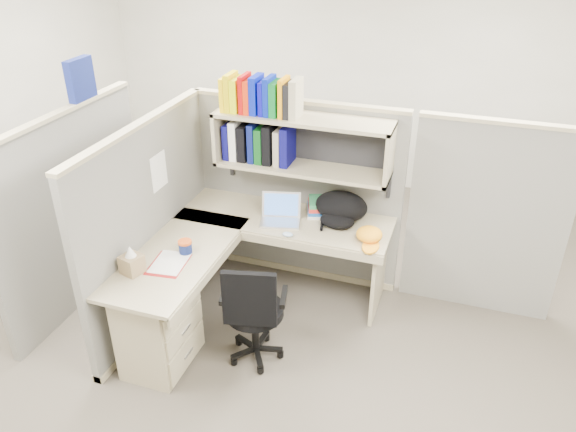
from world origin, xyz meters
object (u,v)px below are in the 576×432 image
(task_chair, at_px, (254,327))
(desk, at_px, (195,297))
(laptop, at_px, (280,210))
(snack_canister, at_px, (185,247))
(backpack, at_px, (340,209))

(task_chair, bearing_deg, desk, 176.11)
(laptop, bearing_deg, snack_canister, -142.54)
(laptop, distance_m, task_chair, 0.96)
(desk, xyz_separation_m, task_chair, (0.48, -0.03, -0.13))
(task_chair, bearing_deg, snack_canister, 165.18)
(desk, xyz_separation_m, laptop, (0.40, 0.77, 0.40))
(task_chair, bearing_deg, laptop, 95.84)
(laptop, bearing_deg, task_chair, -98.34)
(laptop, height_order, task_chair, laptop)
(snack_canister, relative_size, task_chair, 0.11)
(backpack, distance_m, task_chair, 1.15)
(snack_canister, bearing_deg, task_chair, -14.82)
(snack_canister, bearing_deg, backpack, 39.46)
(backpack, distance_m, snack_canister, 1.24)
(laptop, distance_m, snack_canister, 0.82)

